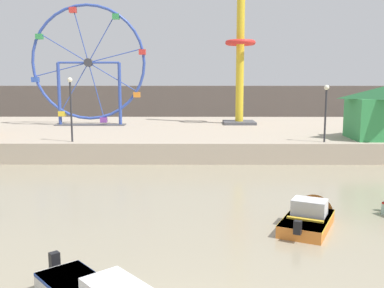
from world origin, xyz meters
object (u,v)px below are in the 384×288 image
Objects in this scene: motorboat_orange_hull at (311,216)px; promenade_lamp_far at (71,100)px; ferris_wheel_blue_frame at (89,65)px; carnival_booth_green_kiosk at (382,112)px; drop_tower_yellow_tower at (240,50)px; promenade_lamp_near at (326,104)px.

motorboat_orange_hull is 17.37m from promenade_lamp_far.
ferris_wheel_blue_frame reaches higher than carnival_booth_green_kiosk.
motorboat_orange_hull is 0.95× the size of promenade_lamp_far.
drop_tower_yellow_tower reaches higher than carnival_booth_green_kiosk.
promenade_lamp_far reaches higher than carnival_booth_green_kiosk.
promenade_lamp_far reaches higher than promenade_lamp_near.
drop_tower_yellow_tower is (13.01, 1.23, 1.33)m from ferris_wheel_blue_frame.
motorboat_orange_hull is at bearing -44.80° from promenade_lamp_far.
carnival_booth_green_kiosk is at bearing 19.69° from promenade_lamp_near.
promenade_lamp_far is (-11.76, -11.36, -3.83)m from drop_tower_yellow_tower.
carnival_booth_green_kiosk is (21.43, -8.70, -3.33)m from ferris_wheel_blue_frame.
motorboat_orange_hull is at bearing -119.95° from carnival_booth_green_kiosk.
ferris_wheel_blue_frame reaches higher than promenade_lamp_far.
drop_tower_yellow_tower reaches higher than motorboat_orange_hull.
drop_tower_yellow_tower is 13.83m from carnival_booth_green_kiosk.
carnival_booth_green_kiosk is at bearing -5.50° from motorboat_orange_hull.
promenade_lamp_near is at bearing -69.65° from drop_tower_yellow_tower.
drop_tower_yellow_tower reaches higher than ferris_wheel_blue_frame.
carnival_booth_green_kiosk is at bearing 4.03° from promenade_lamp_far.
drop_tower_yellow_tower is 3.67× the size of promenade_lamp_far.
promenade_lamp_near is (-4.18, -1.49, 0.57)m from carnival_booth_green_kiosk.
carnival_booth_green_kiosk is (8.42, -9.93, -4.66)m from drop_tower_yellow_tower.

